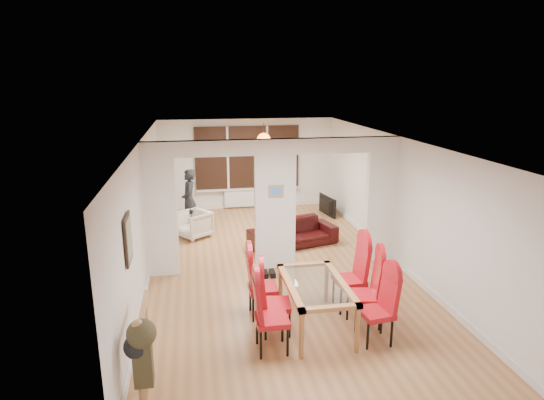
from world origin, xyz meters
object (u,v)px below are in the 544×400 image
object	(u,v)px
person	(189,200)
dining_table	(315,305)
dining_chair_lc	(263,283)
bowl	(283,216)
dining_chair_la	(272,314)
dining_chair_rb	(365,291)
dining_chair_ra	(376,307)
armchair	(194,224)
bottle	(272,212)
dining_chair_rc	(349,275)
coffee_table	(275,222)
dining_chair_lb	(275,299)
television	(324,206)
sofa	(293,233)

from	to	relation	value
person	dining_table	bearing A→B (deg)	18.62
dining_table	dining_chair_lc	distance (m)	0.91
dining_table	bowl	world-z (taller)	dining_table
dining_chair_la	dining_chair_rb	distance (m)	1.56
dining_chair_ra	armchair	xyz separation A→B (m)	(-2.54, 5.03, -0.22)
dining_chair_lc	bottle	world-z (taller)	dining_chair_lc
dining_chair_rc	dining_chair_la	bearing A→B (deg)	-149.32
coffee_table	dining_chair_ra	bearing A→B (deg)	-85.13
dining_chair_rb	dining_chair_la	bearing A→B (deg)	-154.47
dining_chair_lb	television	size ratio (longest dim) A/B	1.17
sofa	armchair	world-z (taller)	armchair
dining_chair_rc	person	world-z (taller)	person
person	coffee_table	size ratio (longest dim) A/B	1.72
dining_table	person	size ratio (longest dim) A/B	1.02
dining_chair_ra	person	xyz separation A→B (m)	(-2.62, 5.56, 0.23)
dining_table	dining_chair_ra	size ratio (longest dim) A/B	1.46
dining_chair_rc	person	distance (m)	5.22
dining_chair_rb	bowl	xyz separation A→B (m)	(-0.23, 5.14, -0.34)
dining_chair_rb	dining_chair_ra	bearing A→B (deg)	-80.25
dining_chair_la	dining_chair_lb	distance (m)	0.46
armchair	person	xyz separation A→B (m)	(-0.08, 0.53, 0.46)
sofa	bottle	distance (m)	1.51
dining_chair_rc	bowl	size ratio (longest dim) A/B	5.91
bowl	dining_chair_lb	bearing A→B (deg)	-102.64
dining_chair_ra	armchair	world-z (taller)	dining_chair_ra
sofa	dining_table	bearing A→B (deg)	-112.67
dining_chair_lc	dining_table	bearing A→B (deg)	-35.01
dining_chair_rb	sofa	size ratio (longest dim) A/B	0.58
armchair	coffee_table	world-z (taller)	armchair
dining_chair_lc	television	distance (m)	5.80
television	dining_chair_lb	bearing A→B (deg)	146.33
dining_chair_lb	coffee_table	size ratio (longest dim) A/B	1.21
dining_chair_la	dining_chair_ra	distance (m)	1.51
dining_chair_lc	bottle	distance (m)	4.64
dining_chair_lc	bowl	distance (m)	4.74
dining_chair_ra	dining_chair_rb	size ratio (longest dim) A/B	0.94
dining_chair_rc	dining_chair_lc	bearing A→B (deg)	176.38
dining_chair_rb	coffee_table	distance (m)	5.08
dining_chair_lb	person	distance (m)	5.23
dining_chair_rb	bottle	world-z (taller)	dining_chair_rb
dining_chair_lb	dining_chair_ra	xyz separation A→B (m)	(1.37, -0.49, -0.00)
bottle	person	bearing A→B (deg)	-179.59
dining_table	sofa	world-z (taller)	dining_table
dining_chair_rc	armchair	xyz separation A→B (m)	(-2.50, 4.00, -0.27)
dining_chair_lb	bowl	xyz separation A→B (m)	(1.15, 5.11, -0.31)
dining_chair_lc	bottle	size ratio (longest dim) A/B	3.65
dining_chair_ra	television	xyz separation A→B (m)	(1.07, 6.24, -0.28)
armchair	dining_chair_lc	bearing A→B (deg)	-22.05
dining_chair_lb	person	xyz separation A→B (m)	(-1.25, 5.07, 0.23)
dining_chair_lb	sofa	distance (m)	3.76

